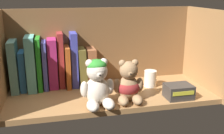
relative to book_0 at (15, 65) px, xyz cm
name	(u,v)px	position (x,y,z in cm)	size (l,w,h in cm)	color
shelf_board	(110,95)	(36.25, -12.53, -11.18)	(78.45, 31.21, 2.00)	#9E7042
shelf_back_panel	(102,47)	(36.25, 3.68, 4.75)	(80.85, 1.20, 33.87)	brown
shelf_side_panel_right	(205,51)	(76.28, -12.53, 4.75)	(1.60, 33.61, 33.87)	#9E7042
book_0	(15,65)	(0.00, 0.00, 0.00)	(2.94, 14.77, 20.36)	#5B948D
book_1	(23,70)	(3.10, 0.00, -2.19)	(2.29, 12.04, 15.97)	#276298
book_2	(31,62)	(6.46, 0.00, 0.76)	(3.48, 14.88, 21.89)	#62B3AA
book_3	(39,63)	(9.55, 0.00, 0.42)	(1.73, 13.29, 21.20)	#238A21
book_4	(45,64)	(11.72, 0.00, -0.41)	(1.65, 11.85, 19.54)	#4E52AD
book_5	(53,63)	(14.80, 0.00, -0.01)	(3.55, 10.31, 20.35)	#A22360
book_6	(61,60)	(18.18, 0.00, 1.12)	(2.26, 9.24, 22.60)	maroon
book_7	(67,66)	(20.73, 0.00, -1.65)	(1.87, 13.38, 17.07)	#A64D1C
book_8	(74,59)	(23.46, 0.00, 1.10)	(2.63, 10.78, 22.56)	#3C40A6
book_9	(82,66)	(26.75, 0.00, -2.20)	(2.99, 11.44, 15.96)	brown
book_10	(91,66)	(30.48, 0.00, -2.30)	(3.50, 11.52, 15.76)	#955735
teddy_bear_larger	(98,84)	(29.40, -22.87, -2.30)	(12.20, 12.46, 16.62)	beige
teddy_bear_smaller	(129,85)	(41.02, -21.34, -4.16)	(11.25, 11.81, 15.32)	#93704C
pillar_candle	(150,79)	(54.12, -9.19, -6.77)	(5.10, 5.10, 6.82)	silver
small_product_box	(179,91)	(59.97, -23.28, -7.58)	(9.79, 7.76, 5.19)	#38332D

